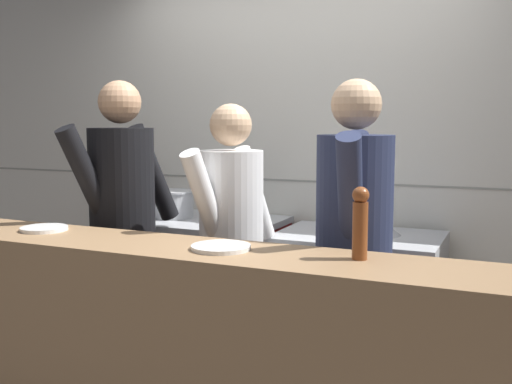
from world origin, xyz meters
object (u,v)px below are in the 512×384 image
(stock_pot, at_px, (173,203))
(chef_head_cook, at_px, (123,223))
(plated_dish_main, at_px, (44,229))
(chefs_knife, at_px, (353,237))
(chef_sous, at_px, (231,244))
(pepper_mill, at_px, (360,222))
(oven_range, at_px, (205,288))
(plated_dish_appetiser, at_px, (221,247))
(chef_line, at_px, (354,247))
(mixing_bowl_steel, at_px, (379,227))
(sauce_pot, at_px, (232,208))

(stock_pot, height_order, chef_head_cook, chef_head_cook)
(stock_pot, relative_size, plated_dish_main, 1.28)
(chefs_knife, relative_size, plated_dish_main, 1.56)
(plated_dish_main, relative_size, chef_sous, 0.14)
(pepper_mill, height_order, chef_head_cook, chef_head_cook)
(oven_range, height_order, plated_dish_appetiser, plated_dish_appetiser)
(oven_range, distance_m, chefs_knife, 1.11)
(plated_dish_main, distance_m, chef_head_cook, 0.50)
(chefs_knife, bearing_deg, chef_head_cook, -155.66)
(chefs_knife, xyz_separation_m, plated_dish_main, (-1.27, -1.01, 0.12))
(chefs_knife, bearing_deg, oven_range, 173.45)
(oven_range, bearing_deg, chefs_knife, -6.55)
(oven_range, height_order, stock_pot, stock_pot)
(pepper_mill, height_order, chef_sous, chef_sous)
(chefs_knife, bearing_deg, chef_line, -75.22)
(mixing_bowl_steel, relative_size, plated_dish_main, 1.08)
(plated_dish_main, bearing_deg, pepper_mill, 0.73)
(plated_dish_main, relative_size, pepper_mill, 0.80)
(plated_dish_main, distance_m, plated_dish_appetiser, 0.99)
(mixing_bowl_steel, distance_m, chefs_knife, 0.19)
(mixing_bowl_steel, distance_m, pepper_mill, 1.18)
(chefs_knife, relative_size, plated_dish_appetiser, 1.42)
(pepper_mill, bearing_deg, sauce_pot, 134.41)
(chef_head_cook, bearing_deg, plated_dish_appetiser, -11.44)
(oven_range, relative_size, stock_pot, 3.31)
(stock_pot, xyz_separation_m, pepper_mill, (1.51, -1.08, 0.15))
(chef_line, bearing_deg, stock_pot, 145.65)
(plated_dish_main, relative_size, plated_dish_appetiser, 0.91)
(plated_dish_appetiser, bearing_deg, plated_dish_main, 177.89)
(chefs_knife, height_order, chef_head_cook, chef_head_cook)
(pepper_mill, distance_m, chef_sous, 0.98)
(chefs_knife, bearing_deg, plated_dish_main, -141.58)
(plated_dish_appetiser, xyz_separation_m, chef_head_cook, (-0.88, 0.52, -0.04))
(stock_pot, xyz_separation_m, chef_sous, (0.71, -0.57, -0.10))
(chef_head_cook, height_order, chef_line, chef_head_cook)
(sauce_pot, relative_size, chef_sous, 0.17)
(chef_sous, bearing_deg, chefs_knife, 55.64)
(plated_dish_appetiser, relative_size, pepper_mill, 0.88)
(stock_pot, bearing_deg, plated_dish_appetiser, -50.36)
(oven_range, xyz_separation_m, plated_dish_main, (-0.27, -1.13, 0.56))
(oven_range, height_order, plated_dish_main, plated_dish_main)
(chef_head_cook, bearing_deg, chef_sous, 23.10)
(pepper_mill, xyz_separation_m, chef_head_cook, (-1.45, 0.46, -0.18))
(mixing_bowl_steel, bearing_deg, chefs_knife, -126.27)
(chef_head_cook, distance_m, chef_sous, 0.65)
(sauce_pot, bearing_deg, stock_pot, -174.18)
(oven_range, relative_size, mixing_bowl_steel, 3.89)
(chefs_knife, relative_size, chef_sous, 0.22)
(stock_pot, distance_m, plated_dish_appetiser, 1.48)
(mixing_bowl_steel, bearing_deg, plated_dish_main, -140.01)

